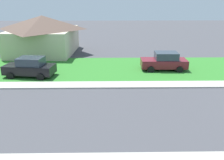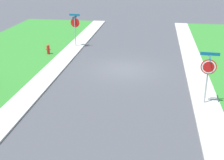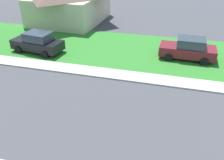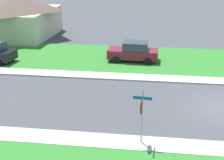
# 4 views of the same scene
# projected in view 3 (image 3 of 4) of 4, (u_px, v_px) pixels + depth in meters

# --- Properties ---
(sidewalk_east) EXTENTS (1.40, 56.00, 0.10)m
(sidewalk_east) POSITION_uv_depth(u_px,v_px,m) (100.00, 72.00, 17.17)
(sidewalk_east) COLOR #ADA89E
(sidewalk_east) RESTS_ON ground
(lawn_east) EXTENTS (8.00, 56.00, 0.08)m
(lawn_east) POSITION_uv_depth(u_px,v_px,m) (116.00, 48.00, 21.11)
(lawn_east) COLOR #2D7528
(lawn_east) RESTS_ON ground
(car_black_near_corner) EXTENTS (2.46, 4.50, 1.76)m
(car_black_near_corner) POSITION_uv_depth(u_px,v_px,m) (38.00, 43.00, 20.02)
(car_black_near_corner) COLOR black
(car_black_near_corner) RESTS_ON ground
(car_maroon_driveway_right) EXTENTS (2.13, 4.35, 1.76)m
(car_maroon_driveway_right) POSITION_uv_depth(u_px,v_px,m) (188.00, 49.00, 18.83)
(car_maroon_driveway_right) COLOR maroon
(car_maroon_driveway_right) RESTS_ON ground
(house_right_setback) EXTENTS (9.38, 8.24, 4.60)m
(house_right_setback) POSITION_uv_depth(u_px,v_px,m) (69.00, 1.00, 27.36)
(house_right_setback) COLOR beige
(house_right_setback) RESTS_ON ground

